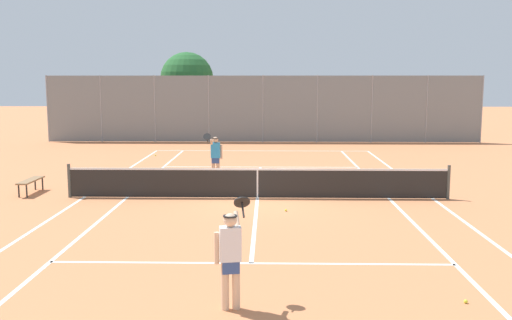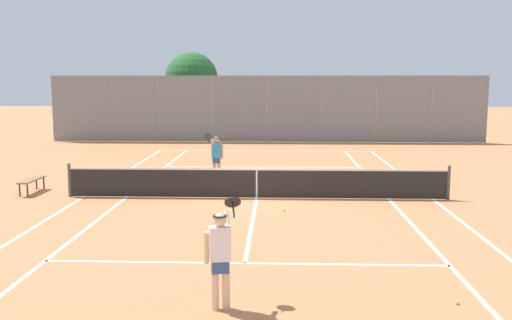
{
  "view_description": "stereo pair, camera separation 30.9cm",
  "coord_description": "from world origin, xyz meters",
  "px_view_note": "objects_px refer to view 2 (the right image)",
  "views": [
    {
      "loc": [
        0.35,
        -17.57,
        3.72
      ],
      "look_at": [
        -0.08,
        1.5,
        1.0
      ],
      "focal_mm": 40.0,
      "sensor_mm": 36.0,
      "label": 1
    },
    {
      "loc": [
        0.66,
        -17.56,
        3.72
      ],
      "look_at": [
        -0.08,
        1.5,
        1.0
      ],
      "focal_mm": 40.0,
      "sensor_mm": 36.0,
      "label": 2
    }
  ],
  "objects_px": {
    "player_near_side": "(220,254)",
    "courtside_bench": "(32,181)",
    "tennis_net": "(257,182)",
    "loose_tennis_ball_3": "(284,210)",
    "loose_tennis_ball_1": "(252,193)",
    "player_far_left": "(216,155)",
    "loose_tennis_ball_2": "(457,303)",
    "tree_behind_left": "(191,80)",
    "loose_tennis_ball_0": "(159,155)"
  },
  "relations": [
    {
      "from": "tennis_net",
      "to": "courtside_bench",
      "type": "xyz_separation_m",
      "value": [
        -7.42,
        0.57,
        -0.1
      ]
    },
    {
      "from": "tennis_net",
      "to": "tree_behind_left",
      "type": "relative_size",
      "value": 2.21
    },
    {
      "from": "player_far_left",
      "to": "loose_tennis_ball_3",
      "type": "relative_size",
      "value": 26.88
    },
    {
      "from": "loose_tennis_ball_3",
      "to": "tree_behind_left",
      "type": "bearing_deg",
      "value": 105.27
    },
    {
      "from": "player_near_side",
      "to": "loose_tennis_ball_1",
      "type": "xyz_separation_m",
      "value": [
        0.08,
        9.42,
        -0.89
      ]
    },
    {
      "from": "loose_tennis_ball_3",
      "to": "tree_behind_left",
      "type": "distance_m",
      "value": 22.3
    },
    {
      "from": "loose_tennis_ball_0",
      "to": "loose_tennis_ball_1",
      "type": "relative_size",
      "value": 1.0
    },
    {
      "from": "tennis_net",
      "to": "loose_tennis_ball_1",
      "type": "bearing_deg",
      "value": 104.95
    },
    {
      "from": "loose_tennis_ball_0",
      "to": "player_near_side",
      "type": "bearing_deg",
      "value": -75.17
    },
    {
      "from": "player_far_left",
      "to": "loose_tennis_ball_2",
      "type": "height_order",
      "value": "player_far_left"
    },
    {
      "from": "player_near_side",
      "to": "courtside_bench",
      "type": "bearing_deg",
      "value": 127.63
    },
    {
      "from": "player_near_side",
      "to": "loose_tennis_ball_0",
      "type": "relative_size",
      "value": 26.88
    },
    {
      "from": "player_far_left",
      "to": "courtside_bench",
      "type": "bearing_deg",
      "value": -154.85
    },
    {
      "from": "player_near_side",
      "to": "courtside_bench",
      "type": "height_order",
      "value": "player_near_side"
    },
    {
      "from": "loose_tennis_ball_3",
      "to": "courtside_bench",
      "type": "relative_size",
      "value": 0.04
    },
    {
      "from": "loose_tennis_ball_1",
      "to": "loose_tennis_ball_3",
      "type": "bearing_deg",
      "value": -67.41
    },
    {
      "from": "loose_tennis_ball_0",
      "to": "courtside_bench",
      "type": "distance_m",
      "value": 9.47
    },
    {
      "from": "loose_tennis_ball_2",
      "to": "loose_tennis_ball_3",
      "type": "height_order",
      "value": "same"
    },
    {
      "from": "loose_tennis_ball_0",
      "to": "courtside_bench",
      "type": "bearing_deg",
      "value": -103.88
    },
    {
      "from": "loose_tennis_ball_0",
      "to": "tennis_net",
      "type": "bearing_deg",
      "value": -62.16
    },
    {
      "from": "player_far_left",
      "to": "loose_tennis_ball_0",
      "type": "height_order",
      "value": "player_far_left"
    },
    {
      "from": "player_far_left",
      "to": "loose_tennis_ball_0",
      "type": "distance_m",
      "value": 7.42
    },
    {
      "from": "tree_behind_left",
      "to": "courtside_bench",
      "type": "bearing_deg",
      "value": -97.46
    },
    {
      "from": "tennis_net",
      "to": "player_far_left",
      "type": "height_order",
      "value": "player_far_left"
    },
    {
      "from": "loose_tennis_ball_1",
      "to": "courtside_bench",
      "type": "height_order",
      "value": "courtside_bench"
    },
    {
      "from": "loose_tennis_ball_1",
      "to": "tree_behind_left",
      "type": "distance_m",
      "value": 19.69
    },
    {
      "from": "loose_tennis_ball_1",
      "to": "loose_tennis_ball_3",
      "type": "distance_m",
      "value": 2.68
    },
    {
      "from": "loose_tennis_ball_1",
      "to": "courtside_bench",
      "type": "bearing_deg",
      "value": -178.97
    },
    {
      "from": "loose_tennis_ball_0",
      "to": "loose_tennis_ball_1",
      "type": "distance_m",
      "value": 10.33
    },
    {
      "from": "tennis_net",
      "to": "loose_tennis_ball_0",
      "type": "bearing_deg",
      "value": 117.84
    },
    {
      "from": "loose_tennis_ball_2",
      "to": "tennis_net",
      "type": "bearing_deg",
      "value": 113.5
    },
    {
      "from": "tennis_net",
      "to": "loose_tennis_ball_2",
      "type": "bearing_deg",
      "value": -66.5
    },
    {
      "from": "tennis_net",
      "to": "loose_tennis_ball_3",
      "type": "height_order",
      "value": "tennis_net"
    },
    {
      "from": "tennis_net",
      "to": "courtside_bench",
      "type": "height_order",
      "value": "tennis_net"
    },
    {
      "from": "loose_tennis_ball_1",
      "to": "player_near_side",
      "type": "bearing_deg",
      "value": -90.46
    },
    {
      "from": "loose_tennis_ball_0",
      "to": "tree_behind_left",
      "type": "bearing_deg",
      "value": 88.81
    },
    {
      "from": "tree_behind_left",
      "to": "tennis_net",
      "type": "bearing_deg",
      "value": -75.72
    },
    {
      "from": "loose_tennis_ball_3",
      "to": "tennis_net",
      "type": "bearing_deg",
      "value": 115.43
    },
    {
      "from": "player_far_left",
      "to": "loose_tennis_ball_3",
      "type": "xyz_separation_m",
      "value": [
        2.47,
        -5.07,
        -0.89
      ]
    },
    {
      "from": "player_far_left",
      "to": "courtside_bench",
      "type": "xyz_separation_m",
      "value": [
        -5.8,
        -2.72,
        -0.52
      ]
    },
    {
      "from": "loose_tennis_ball_1",
      "to": "loose_tennis_ball_2",
      "type": "relative_size",
      "value": 1.0
    },
    {
      "from": "player_near_side",
      "to": "tennis_net",
      "type": "bearing_deg",
      "value": 88.27
    },
    {
      "from": "player_near_side",
      "to": "player_far_left",
      "type": "height_order",
      "value": "same"
    },
    {
      "from": "tennis_net",
      "to": "tree_behind_left",
      "type": "xyz_separation_m",
      "value": [
        -4.95,
        19.46,
        3.15
      ]
    },
    {
      "from": "loose_tennis_ball_1",
      "to": "loose_tennis_ball_2",
      "type": "bearing_deg",
      "value": -67.12
    },
    {
      "from": "loose_tennis_ball_3",
      "to": "player_near_side",
      "type": "bearing_deg",
      "value": -99.05
    },
    {
      "from": "player_far_left",
      "to": "loose_tennis_ball_0",
      "type": "relative_size",
      "value": 26.88
    },
    {
      "from": "loose_tennis_ball_1",
      "to": "courtside_bench",
      "type": "distance_m",
      "value": 7.25
    },
    {
      "from": "player_near_side",
      "to": "tree_behind_left",
      "type": "distance_m",
      "value": 28.69
    },
    {
      "from": "player_near_side",
      "to": "loose_tennis_ball_3",
      "type": "bearing_deg",
      "value": 80.95
    }
  ]
}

